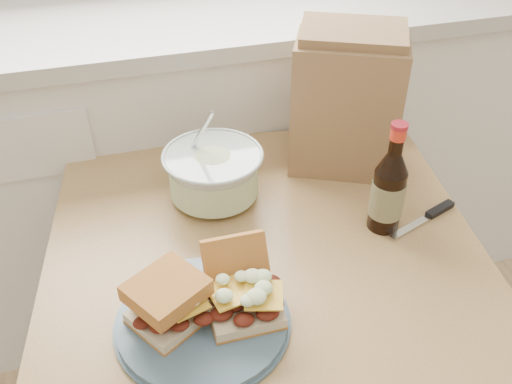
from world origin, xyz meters
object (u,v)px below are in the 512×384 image
object	(u,v)px
plate	(203,320)
paper_bag	(346,106)
coleslaw_bowl	(214,176)
dining_table	(265,283)
beer_bottle	(388,190)

from	to	relation	value
plate	paper_bag	distance (m)	0.57
coleslaw_bowl	dining_table	bearing A→B (deg)	-71.97
beer_bottle	paper_bag	world-z (taller)	paper_bag
dining_table	coleslaw_bowl	bearing A→B (deg)	116.27
plate	paper_bag	bearing A→B (deg)	43.13
dining_table	paper_bag	xyz separation A→B (m)	(0.25, 0.22, 0.25)
plate	beer_bottle	xyz separation A→B (m)	(0.40, 0.15, 0.08)
coleslaw_bowl	paper_bag	world-z (taller)	paper_bag
dining_table	beer_bottle	distance (m)	0.31
plate	beer_bottle	size ratio (longest dim) A/B	1.20
dining_table	paper_bag	bearing A→B (deg)	50.11
coleslaw_bowl	beer_bottle	bearing A→B (deg)	-31.92
plate	dining_table	bearing A→B (deg)	45.04
dining_table	plate	world-z (taller)	plate
plate	paper_bag	xyz separation A→B (m)	(0.41, 0.38, 0.14)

